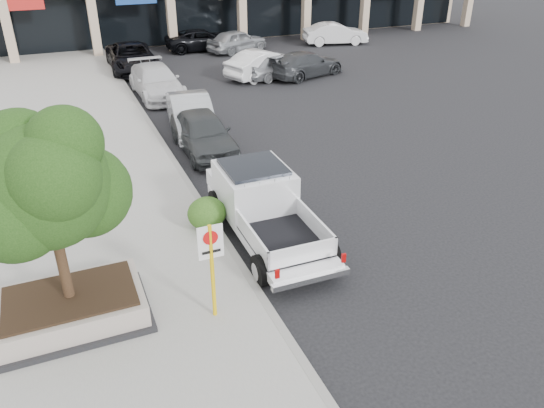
# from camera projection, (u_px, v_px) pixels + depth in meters

# --- Properties ---
(ground) EXTENTS (120.00, 120.00, 0.00)m
(ground) POSITION_uv_depth(u_px,v_px,m) (312.00, 276.00, 13.32)
(ground) COLOR black
(ground) RESTS_ON ground
(sidewalk) EXTENTS (8.00, 52.00, 0.15)m
(sidewalk) POSITION_uv_depth(u_px,v_px,m) (65.00, 209.00, 16.28)
(sidewalk) COLOR gray
(sidewalk) RESTS_ON ground
(curb) EXTENTS (0.20, 52.00, 0.15)m
(curb) POSITION_uv_depth(u_px,v_px,m) (190.00, 187.00, 17.63)
(curb) COLOR gray
(curb) RESTS_ON ground
(planter) EXTENTS (3.20, 2.20, 0.68)m
(planter) POSITION_uv_depth(u_px,v_px,m) (72.00, 308.00, 11.49)
(planter) COLOR black
(planter) RESTS_ON sidewalk
(planter_tree) EXTENTS (2.90, 2.55, 4.00)m
(planter_tree) POSITION_uv_depth(u_px,v_px,m) (52.00, 182.00, 10.27)
(planter_tree) COLOR black
(planter_tree) RESTS_ON planter
(no_parking_sign) EXTENTS (0.55, 0.09, 2.30)m
(no_parking_sign) POSITION_uv_depth(u_px,v_px,m) (212.00, 259.00, 11.10)
(no_parking_sign) COLOR yellow
(no_parking_sign) RESTS_ON sidewalk
(hedge) EXTENTS (1.10, 0.99, 0.93)m
(hedge) POSITION_uv_depth(u_px,v_px,m) (207.00, 213.00, 14.91)
(hedge) COLOR #244F16
(hedge) RESTS_ON sidewalk
(pickup_truck) EXTENTS (2.21, 5.79, 1.82)m
(pickup_truck) POSITION_uv_depth(u_px,v_px,m) (267.00, 210.00, 14.48)
(pickup_truck) COLOR white
(pickup_truck) RESTS_ON ground
(curb_car_a) EXTENTS (1.82, 4.53, 1.54)m
(curb_car_a) POSITION_uv_depth(u_px,v_px,m) (203.00, 133.00, 20.15)
(curb_car_a) COLOR #303436
(curb_car_a) RESTS_ON ground
(curb_car_b) EXTENTS (2.12, 4.79, 1.53)m
(curb_car_b) POSITION_uv_depth(u_px,v_px,m) (191.00, 114.00, 22.08)
(curb_car_b) COLOR #A4A8AC
(curb_car_b) RESTS_ON ground
(curb_car_c) EXTENTS (2.23, 5.22, 1.50)m
(curb_car_c) POSITION_uv_depth(u_px,v_px,m) (156.00, 81.00, 26.63)
(curb_car_c) COLOR silver
(curb_car_c) RESTS_ON ground
(curb_car_d) EXTENTS (2.79, 5.73, 1.57)m
(curb_car_d) POSITION_uv_depth(u_px,v_px,m) (132.00, 57.00, 31.13)
(curb_car_d) COLOR black
(curb_car_d) RESTS_ON ground
(lot_car_a) EXTENTS (4.53, 2.79, 1.44)m
(lot_car_a) POSITION_uv_depth(u_px,v_px,m) (276.00, 65.00, 29.81)
(lot_car_a) COLOR #9B9EA3
(lot_car_a) RESTS_ON ground
(lot_car_b) EXTENTS (4.93, 3.17, 1.53)m
(lot_car_b) POSITION_uv_depth(u_px,v_px,m) (264.00, 64.00, 29.84)
(lot_car_b) COLOR silver
(lot_car_b) RESTS_ON ground
(lot_car_c) EXTENTS (5.20, 3.38, 1.40)m
(lot_car_c) POSITION_uv_depth(u_px,v_px,m) (306.00, 64.00, 30.04)
(lot_car_c) COLOR #323538
(lot_car_c) RESTS_ON ground
(lot_car_d) EXTENTS (5.03, 2.37, 1.39)m
(lot_car_d) POSITION_uv_depth(u_px,v_px,m) (203.00, 40.00, 36.23)
(lot_car_d) COLOR black
(lot_car_d) RESTS_ON ground
(lot_car_e) EXTENTS (4.64, 3.12, 1.47)m
(lot_car_e) POSITION_uv_depth(u_px,v_px,m) (237.00, 41.00, 35.73)
(lot_car_e) COLOR #9A9DA1
(lot_car_e) RESTS_ON ground
(lot_car_f) EXTENTS (4.75, 2.53, 1.49)m
(lot_car_f) POSITION_uv_depth(u_px,v_px,m) (335.00, 34.00, 37.88)
(lot_car_f) COLOR silver
(lot_car_f) RESTS_ON ground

